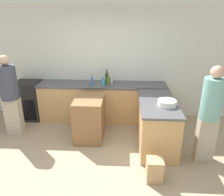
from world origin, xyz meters
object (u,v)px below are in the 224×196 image
water_bottle_blue (92,81)px  person_by_range (10,94)px  olive_oil_bottle (108,81)px  mixing_bowl (167,103)px  wine_bottle_dark (107,78)px  vinegar_bottle_clear (111,80)px  paper_bag (154,170)px  island_table (90,118)px  person_at_peninsula (210,112)px  range_oven (29,100)px  dish_soap_bottle (103,82)px

water_bottle_blue → person_by_range: (-1.59, -0.69, -0.08)m
olive_oil_bottle → water_bottle_blue: (-0.36, -0.04, -0.01)m
mixing_bowl → wine_bottle_dark: (-1.18, 1.29, 0.08)m
person_by_range → wine_bottle_dark: bearing=25.2°
wine_bottle_dark → person_by_range: (-1.91, -0.90, -0.11)m
vinegar_bottle_clear → olive_oil_bottle: size_ratio=0.76×
olive_oil_bottle → person_by_range: bearing=-159.5°
olive_oil_bottle → paper_bag: size_ratio=0.70×
person_by_range → olive_oil_bottle: bearing=20.5°
water_bottle_blue → paper_bag: size_ratio=0.63×
wine_bottle_dark → person_by_range: person_by_range is taller
olive_oil_bottle → water_bottle_blue: 0.36m
olive_oil_bottle → person_by_range: person_by_range is taller
island_table → paper_bag: island_table is taller
island_table → paper_bag: (1.20, -1.22, -0.25)m
mixing_bowl → olive_oil_bottle: olive_oil_bottle is taller
water_bottle_blue → person_at_peninsula: bearing=-32.6°
olive_oil_bottle → vinegar_bottle_clear: bearing=59.0°
olive_oil_bottle → mixing_bowl: bearing=-44.7°
range_oven → paper_bag: range_oven is taller
wine_bottle_dark → person_by_range: size_ratio=0.19×
water_bottle_blue → vinegar_bottle_clear: bearing=19.5°
island_table → olive_oil_bottle: (0.33, 0.76, 0.58)m
person_at_peninsula → mixing_bowl: bearing=156.2°
range_oven → vinegar_bottle_clear: (2.02, 0.03, 0.53)m
vinegar_bottle_clear → person_by_range: bearing=-157.3°
wine_bottle_dark → water_bottle_blue: bearing=-147.3°
water_bottle_blue → person_at_peninsula: person_at_peninsula is taller
mixing_bowl → paper_bag: size_ratio=0.88×
vinegar_bottle_clear → olive_oil_bottle: (-0.07, -0.11, 0.02)m
vinegar_bottle_clear → paper_bag: vinegar_bottle_clear is taller
mixing_bowl → person_by_range: person_by_range is taller
island_table → wine_bottle_dark: bearing=72.6°
mixing_bowl → wine_bottle_dark: 1.75m
dish_soap_bottle → water_bottle_blue: bearing=179.3°
mixing_bowl → person_at_peninsula: size_ratio=0.19×
island_table → wine_bottle_dark: size_ratio=2.73×
person_by_range → person_at_peninsula: (3.74, -0.68, 0.01)m
range_oven → mixing_bowl: mixing_bowl is taller
olive_oil_bottle → water_bottle_blue: bearing=-173.9°
paper_bag → water_bottle_blue: bearing=122.4°
island_table → mixing_bowl: (1.47, -0.37, 0.53)m
range_oven → person_by_range: bearing=-89.5°
person_by_range → person_at_peninsula: size_ratio=1.00×
range_oven → dish_soap_bottle: (1.85, -0.13, 0.53)m
person_by_range → dish_soap_bottle: bearing=20.5°
dish_soap_bottle → paper_bag: dish_soap_bottle is taller
mixing_bowl → person_by_range: bearing=172.7°
island_table → dish_soap_bottle: dish_soap_bottle is taller
wine_bottle_dark → vinegar_bottle_clear: bearing=-26.4°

